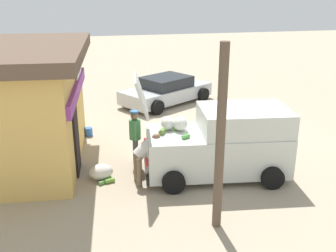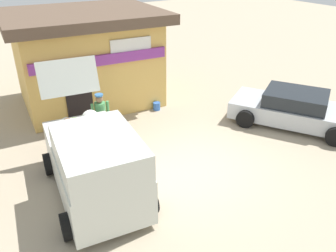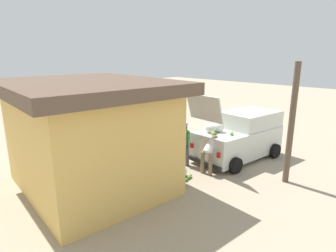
# 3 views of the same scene
# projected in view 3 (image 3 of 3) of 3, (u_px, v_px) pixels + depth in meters

# --- Properties ---
(ground_plane) EXTENTS (60.00, 60.00, 0.00)m
(ground_plane) POSITION_uv_depth(u_px,v_px,m) (191.00, 141.00, 14.47)
(ground_plane) COLOR tan
(storefront_bar) EXTENTS (6.04, 5.07, 3.56)m
(storefront_bar) POSITION_uv_depth(u_px,v_px,m) (89.00, 134.00, 9.13)
(storefront_bar) COLOR #E0B259
(storefront_bar) RESTS_ON ground_plane
(delivery_van) EXTENTS (2.51, 4.38, 2.93)m
(delivery_van) POSITION_uv_depth(u_px,v_px,m) (240.00, 136.00, 11.98)
(delivery_van) COLOR silver
(delivery_van) RESTS_ON ground_plane
(parked_sedan) EXTENTS (3.83, 4.58, 1.23)m
(parked_sedan) POSITION_uv_depth(u_px,v_px,m) (133.00, 118.00, 17.09)
(parked_sedan) COLOR #B2B7BC
(parked_sedan) RESTS_ON ground_plane
(vendor_standing) EXTENTS (0.57, 0.36, 1.71)m
(vendor_standing) POSITION_uv_depth(u_px,v_px,m) (185.00, 141.00, 11.15)
(vendor_standing) COLOR #4C4C51
(vendor_standing) RESTS_ON ground_plane
(customer_bending) EXTENTS (0.57, 0.77, 1.39)m
(customer_bending) POSITION_uv_depth(u_px,v_px,m) (210.00, 151.00, 10.45)
(customer_bending) COLOR #726047
(customer_bending) RESTS_ON ground_plane
(unloaded_banana_pile) EXTENTS (0.72, 0.71, 0.43)m
(unloaded_banana_pile) POSITION_uv_depth(u_px,v_px,m) (180.00, 173.00, 10.11)
(unloaded_banana_pile) COLOR silver
(unloaded_banana_pile) RESTS_ON ground_plane
(paint_bucket) EXTENTS (0.28, 0.28, 0.30)m
(paint_bucket) POSITION_uv_depth(u_px,v_px,m) (117.00, 153.00, 12.34)
(paint_bucket) COLOR blue
(paint_bucket) RESTS_ON ground_plane
(utility_pole) EXTENTS (0.20, 0.20, 4.13)m
(utility_pole) POSITION_uv_depth(u_px,v_px,m) (291.00, 125.00, 9.37)
(utility_pole) COLOR brown
(utility_pole) RESTS_ON ground_plane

